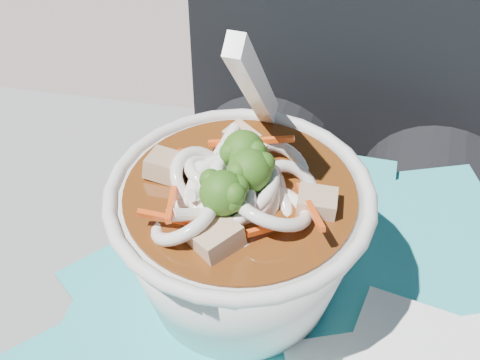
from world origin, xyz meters
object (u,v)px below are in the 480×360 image
(person_body, at_px, (329,245))
(udon_bowl, at_px, (240,230))
(lap, at_px, (304,355))
(plastic_bag, at_px, (267,309))

(person_body, xyz_separation_m, udon_bowl, (-0.05, -0.11, 0.12))
(lap, distance_m, plastic_bag, 0.09)
(lap, height_order, person_body, person_body)
(lap, distance_m, person_body, 0.10)
(lap, xyz_separation_m, person_body, (-0.00, 0.09, 0.03))
(person_body, xyz_separation_m, plastic_bag, (-0.03, -0.12, 0.05))
(udon_bowl, bearing_deg, person_body, 66.90)
(person_body, bearing_deg, lap, -90.00)
(plastic_bag, bearing_deg, person_body, 77.52)
(lap, relative_size, udon_bowl, 2.38)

